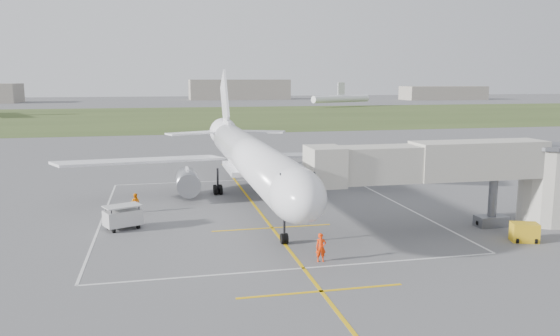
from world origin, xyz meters
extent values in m
plane|color=#565659|center=(0.00, 0.00, 0.00)|extent=(700.00, 700.00, 0.00)
cube|color=#384A20|center=(0.00, 130.00, 0.01)|extent=(700.00, 120.00, 0.02)
cube|color=#E5B10D|center=(0.00, -5.00, 0.01)|extent=(0.25, 60.00, 0.01)
cube|color=#E5B10D|center=(0.00, -24.00, 0.01)|extent=(10.00, 0.25, 0.01)
cube|color=#E5B10D|center=(0.00, -10.00, 0.01)|extent=(10.00, 0.25, 0.01)
cube|color=silver|center=(0.00, 12.00, 0.01)|extent=(28.00, 0.20, 0.01)
cube|color=silver|center=(0.00, -20.00, 0.01)|extent=(28.00, 0.20, 0.01)
cube|color=silver|center=(-14.00, -4.00, 0.01)|extent=(0.20, 32.00, 0.01)
cube|color=silver|center=(14.00, -4.00, 0.01)|extent=(0.20, 32.00, 0.01)
cylinder|color=white|center=(0.00, 0.00, 4.50)|extent=(3.80, 36.00, 3.80)
ellipsoid|color=white|center=(0.00, -18.00, 4.50)|extent=(3.80, 7.22, 3.80)
cube|color=black|center=(0.00, -18.90, 5.55)|extent=(2.40, 1.60, 0.99)
cone|color=white|center=(0.00, 20.50, 4.90)|extent=(3.80, 6.00, 3.80)
cube|color=white|center=(10.50, 6.00, 3.65)|extent=(17.93, 11.24, 1.23)
cube|color=white|center=(-10.50, 6.00, 3.65)|extent=(17.93, 11.24, 1.23)
cube|color=white|center=(0.00, 3.00, 2.95)|extent=(4.20, 8.00, 0.50)
cube|color=white|center=(0.00, 21.20, 9.20)|extent=(0.30, 7.89, 8.65)
cube|color=white|center=(0.00, 19.00, 6.20)|extent=(0.35, 5.00, 1.20)
cube|color=white|center=(4.20, 20.20, 5.10)|extent=(7.85, 5.03, 0.20)
cube|color=white|center=(-4.20, 20.20, 5.10)|extent=(7.85, 5.03, 0.20)
cylinder|color=gray|center=(6.20, 2.50, 1.90)|extent=(2.30, 4.20, 2.30)
cube|color=white|center=(6.20, 2.20, 2.70)|extent=(0.25, 2.40, 1.20)
cylinder|color=gray|center=(-6.20, 2.50, 1.90)|extent=(2.30, 4.20, 2.30)
cube|color=white|center=(-6.20, 2.20, 2.70)|extent=(0.25, 2.40, 1.20)
cylinder|color=black|center=(0.00, -14.50, 1.30)|extent=(0.18, 0.18, 2.60)
cylinder|color=black|center=(-0.11, -14.50, 0.40)|extent=(0.28, 0.80, 0.80)
cylinder|color=black|center=(0.11, -14.50, 0.40)|extent=(0.28, 0.80, 0.80)
cylinder|color=black|center=(2.90, 4.50, 1.40)|extent=(0.22, 0.22, 2.80)
cylinder|color=black|center=(2.62, 4.15, 0.48)|extent=(0.32, 0.96, 0.96)
cylinder|color=black|center=(3.18, 4.15, 0.48)|extent=(0.32, 0.96, 0.96)
cylinder|color=black|center=(2.62, 4.85, 0.48)|extent=(0.32, 0.96, 0.96)
cylinder|color=black|center=(3.18, 4.85, 0.48)|extent=(0.32, 0.96, 0.96)
cylinder|color=black|center=(-2.90, 4.50, 1.40)|extent=(0.22, 0.22, 2.80)
cylinder|color=black|center=(-3.18, 4.15, 0.48)|extent=(0.32, 0.96, 0.96)
cylinder|color=black|center=(-2.62, 4.15, 0.48)|extent=(0.32, 0.96, 0.96)
cylinder|color=black|center=(-3.18, 4.85, 0.48)|extent=(0.32, 0.96, 0.96)
cylinder|color=black|center=(-2.62, 4.85, 0.48)|extent=(0.32, 0.96, 0.96)
cube|color=#AEAB9D|center=(7.74, -13.50, 5.60)|extent=(11.09, 2.90, 2.80)
cube|color=#AEAB9D|center=(16.46, -13.50, 5.70)|extent=(11.09, 3.10, 3.00)
cube|color=#AEAB9D|center=(3.40, -13.50, 5.60)|extent=(2.60, 3.40, 3.00)
cylinder|color=slate|center=(18.00, -13.50, 2.10)|extent=(0.70, 0.70, 4.20)
cube|color=slate|center=(18.00, -13.50, 0.45)|extent=(2.60, 1.40, 0.90)
cylinder|color=#AEAB9D|center=(23.00, -13.50, 3.20)|extent=(4.40, 4.40, 6.40)
cylinder|color=slate|center=(23.00, -13.50, 6.60)|extent=(5.00, 5.00, 0.30)
cylinder|color=black|center=(17.00, -13.50, 0.35)|extent=(0.70, 0.30, 0.70)
cylinder|color=black|center=(19.00, -13.50, 0.35)|extent=(0.70, 0.30, 0.70)
cube|color=gold|center=(17.87, -17.91, 0.72)|extent=(2.21, 1.79, 1.44)
cylinder|color=black|center=(17.06, -18.20, 0.21)|extent=(0.31, 0.46, 0.42)
cylinder|color=black|center=(18.34, -18.62, 0.21)|extent=(0.31, 0.46, 0.42)
cube|color=#B8B8B8|center=(-11.99, -7.67, 0.97)|extent=(3.30, 2.71, 1.26)
cube|color=#B8B8B8|center=(-11.99, -7.67, 1.94)|extent=(3.30, 2.71, 0.09)
cylinder|color=black|center=(-12.77, -8.75, 1.20)|extent=(0.09, 0.09, 1.49)
cylinder|color=black|center=(-10.67, -7.84, 1.20)|extent=(0.09, 0.09, 1.49)
cylinder|color=black|center=(-13.31, -7.49, 1.20)|extent=(0.09, 0.09, 1.49)
cylinder|color=black|center=(-11.22, -6.58, 1.20)|extent=(0.09, 0.09, 1.49)
cylinder|color=black|center=(-12.69, -8.65, 0.23)|extent=(0.37, 0.50, 0.46)
cylinder|color=black|center=(-10.80, -7.83, 0.23)|extent=(0.37, 0.50, 0.46)
cylinder|color=black|center=(-13.19, -7.50, 0.23)|extent=(0.37, 0.50, 0.46)
cylinder|color=black|center=(-11.30, -6.68, 0.23)|extent=(0.37, 0.50, 0.46)
imported|color=#FF3608|center=(1.50, -18.96, 0.98)|extent=(0.76, 0.55, 1.95)
imported|color=orange|center=(-11.22, -1.90, 0.89)|extent=(1.02, 0.89, 1.78)
cube|color=gray|center=(40.00, 280.00, 6.00)|extent=(60.00, 20.00, 12.00)
cube|color=gray|center=(160.00, 250.00, 4.00)|extent=(50.00, 18.00, 8.00)
cylinder|color=white|center=(71.44, 181.14, 3.50)|extent=(30.66, 15.57, 3.20)
cube|color=white|center=(71.44, 181.14, 8.00)|extent=(3.79, 1.85, 5.50)
camera|label=1|loc=(-8.89, -52.80, 12.15)|focal=35.00mm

